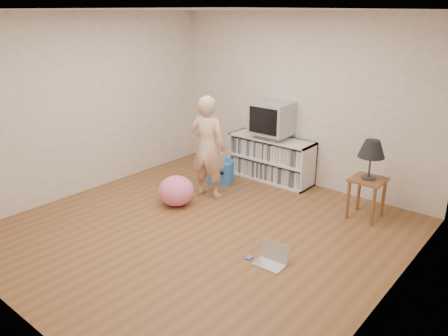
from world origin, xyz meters
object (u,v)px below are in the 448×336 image
(side_table, at_px, (367,188))
(table_lamp, at_px, (372,150))
(plush_blue, at_px, (221,171))
(laptop, at_px, (272,258))
(plush_pink, at_px, (176,191))
(crt_tv, at_px, (272,118))
(dvd_deck, at_px, (272,136))
(person, at_px, (208,147))
(media_unit, at_px, (272,158))

(side_table, xyz_separation_m, table_lamp, (-0.00, 0.00, 0.53))
(plush_blue, bearing_deg, laptop, -60.36)
(side_table, xyz_separation_m, plush_pink, (-2.20, -1.31, -0.20))
(crt_tv, relative_size, laptop, 1.76)
(dvd_deck, xyz_separation_m, laptop, (1.43, -2.09, -0.67))
(crt_tv, bearing_deg, person, -106.27)
(side_table, height_order, laptop, side_table)
(laptop, bearing_deg, table_lamp, 76.17)
(dvd_deck, relative_size, laptop, 1.32)
(plush_blue, bearing_deg, person, -92.16)
(media_unit, distance_m, table_lamp, 1.88)
(media_unit, distance_m, dvd_deck, 0.39)
(crt_tv, height_order, laptop, crt_tv)
(side_table, bearing_deg, laptop, -100.28)
(person, height_order, laptop, person)
(media_unit, relative_size, dvd_deck, 3.11)
(dvd_deck, xyz_separation_m, crt_tv, (0.00, -0.00, 0.29))
(plush_pink, bearing_deg, dvd_deck, 74.81)
(person, bearing_deg, crt_tv, -119.67)
(crt_tv, distance_m, plush_blue, 1.17)
(crt_tv, xyz_separation_m, plush_blue, (-0.54, -0.62, -0.84))
(dvd_deck, distance_m, plush_blue, 0.99)
(dvd_deck, bearing_deg, plush_pink, -105.19)
(side_table, xyz_separation_m, person, (-2.08, -0.77, 0.33))
(side_table, bearing_deg, dvd_deck, 168.03)
(side_table, xyz_separation_m, plush_blue, (-2.28, -0.25, -0.24))
(side_table, height_order, person, person)
(media_unit, height_order, plush_blue, media_unit)
(side_table, relative_size, plush_pink, 1.11)
(crt_tv, distance_m, side_table, 1.88)
(laptop, xyz_separation_m, plush_blue, (-1.97, 1.47, 0.12))
(crt_tv, distance_m, laptop, 2.71)
(crt_tv, xyz_separation_m, table_lamp, (1.75, -0.37, -0.08))
(media_unit, bearing_deg, table_lamp, -12.46)
(table_lamp, relative_size, person, 0.34)
(dvd_deck, bearing_deg, laptop, -55.52)
(person, bearing_deg, dvd_deck, -119.62)
(person, relative_size, laptop, 4.38)
(crt_tv, height_order, side_table, crt_tv)
(laptop, xyz_separation_m, plush_pink, (-1.89, 0.41, 0.15))
(table_lamp, height_order, plush_pink, table_lamp)
(laptop, relative_size, plush_blue, 0.76)
(table_lamp, distance_m, person, 2.23)
(side_table, bearing_deg, plush_pink, -149.23)
(person, relative_size, plush_blue, 3.31)
(media_unit, xyz_separation_m, person, (-0.33, -1.16, 0.40))
(crt_tv, xyz_separation_m, side_table, (1.75, -0.37, -0.60))
(dvd_deck, relative_size, person, 0.30)
(side_table, relative_size, laptop, 1.61)
(plush_pink, bearing_deg, crt_tv, 74.78)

